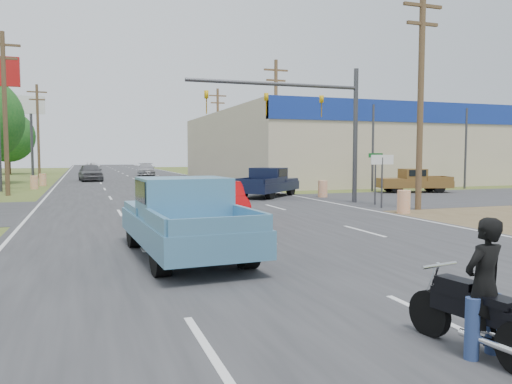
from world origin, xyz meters
name	(u,v)px	position (x,y,z in m)	size (l,w,h in m)	color
ground	(436,319)	(0.00, 0.00, 0.00)	(200.00, 200.00, 0.00)	#455421
main_road	(142,183)	(0.00, 40.00, 0.01)	(15.00, 180.00, 0.02)	#2D2D30
cross_road	(192,206)	(0.00, 18.00, 0.01)	(120.00, 10.00, 0.02)	#2D2D30
dirt_verge	(494,216)	(11.00, 10.00, 0.01)	(8.00, 18.00, 0.01)	brown
big_box_store	(435,148)	(32.00, 39.93, 3.31)	(50.00, 28.10, 6.60)	#B7A88C
utility_pole_1	(421,93)	(9.50, 13.00, 5.32)	(2.00, 0.28, 10.00)	#4C3823
utility_pole_2	(276,120)	(9.50, 31.00, 5.32)	(2.00, 0.28, 10.00)	#4C3823
utility_pole_3	(218,130)	(9.50, 49.00, 5.32)	(2.00, 0.28, 10.00)	#4C3823
utility_pole_5	(5,109)	(-9.50, 28.00, 5.32)	(2.00, 0.28, 10.00)	#4C3823
utility_pole_6	(38,129)	(-9.50, 52.00, 5.32)	(2.00, 0.28, 10.00)	#4C3823
tree_2	(8,136)	(-14.20, 66.00, 4.95)	(6.72, 6.72, 8.32)	#422D19
tree_3	(430,135)	(55.00, 70.00, 6.19)	(8.40, 8.40, 10.40)	#422D19
tree_5	(256,139)	(30.00, 95.00, 5.88)	(7.98, 7.98, 9.88)	#422D19
barrel_0	(404,202)	(8.00, 12.00, 0.50)	(0.56, 0.56, 1.00)	orange
barrel_1	(323,189)	(8.40, 20.50, 0.50)	(0.56, 0.56, 1.00)	orange
barrel_2	(34,182)	(-8.50, 34.00, 0.50)	(0.56, 0.56, 1.00)	orange
barrel_3	(43,180)	(-8.20, 38.00, 0.50)	(0.56, 0.56, 1.00)	orange
pole_sign_left_far	(31,114)	(-10.50, 56.00, 7.17)	(3.00, 0.35, 9.20)	#3F3F44
lane_sign	(382,168)	(8.20, 14.00, 1.90)	(1.20, 0.08, 2.52)	#3F3F44
street_name_sign	(375,173)	(8.80, 15.50, 1.61)	(0.80, 0.08, 2.61)	#3F3F44
signal_mast	(309,110)	(5.82, 17.00, 4.80)	(9.12, 0.40, 7.00)	#3F3F44
red_convertible	(220,203)	(-0.33, 11.52, 0.76)	(1.60, 4.59, 1.51)	#AD080A
motorcycle	(486,322)	(-0.43, -1.43, 0.47)	(0.74, 2.08, 1.05)	black
rider	(484,292)	(-0.43, -1.38, 0.83)	(0.60, 0.40, 1.66)	black
blue_pickup	(183,217)	(-2.73, 6.06, 0.99)	(2.58, 6.02, 1.96)	black
navy_pickup	(269,182)	(5.49, 21.92, 0.89)	(5.17, 5.20, 1.76)	black
brown_pickup	(412,181)	(15.84, 22.03, 0.80)	(5.11, 2.99, 1.59)	black
distant_car_grey	(90,172)	(-4.40, 44.62, 0.85)	(2.01, 5.00, 1.70)	#535358
distant_car_silver	(146,169)	(2.29, 56.50, 0.76)	(2.13, 5.24, 1.52)	#A9A8AD
distant_car_white	(92,167)	(-3.80, 74.94, 0.68)	(2.26, 4.89, 1.36)	white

